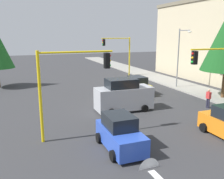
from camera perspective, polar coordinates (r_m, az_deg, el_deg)
ground_plane at (r=23.03m, az=1.67°, el=-3.34°), size 120.00×120.00×0.00m
sidewalk_kerb at (r=32.37m, az=15.58°, el=1.05°), size 80.00×4.00×0.15m
lane_arrow_near at (r=12.27m, az=9.81°, el=-18.78°), size 2.40×1.10×1.10m
traffic_signal_near_right at (r=14.91m, az=-9.60°, el=2.98°), size 0.36×4.59×5.50m
traffic_signal_far_left at (r=37.32m, az=1.60°, el=9.37°), size 0.36×4.59×5.92m
traffic_signal_near_left at (r=20.39m, az=23.50°, el=4.62°), size 0.36×4.59×5.46m
street_lamp_curbside at (r=29.93m, az=15.63°, el=8.40°), size 2.15×0.28×7.00m
delivery_van_silver at (r=20.75m, az=2.69°, el=-1.49°), size 2.22×4.80×2.77m
car_yellow at (r=26.64m, az=5.74°, el=0.81°), size 3.86×2.07×1.98m
car_blue at (r=14.08m, az=1.86°, el=-10.20°), size 3.84×2.02×1.98m
pedestrian_crossing at (r=23.14m, az=21.51°, el=-1.84°), size 0.40×0.24×1.70m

